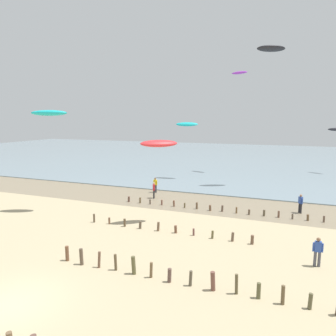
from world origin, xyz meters
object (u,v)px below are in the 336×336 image
object	(u,v)px
kite_aloft_4	(187,124)
kite_aloft_6	(159,143)
person_mid_beach	(154,190)
person_nearest_camera	(300,203)
kite_aloft_2	(271,48)
kite_aloft_7	(336,129)
person_right_flank	(318,251)
kite_aloft_0	(49,113)
person_left_flank	(155,185)
kite_aloft_3	(239,73)

from	to	relation	value
kite_aloft_4	kite_aloft_6	world-z (taller)	kite_aloft_4
person_mid_beach	person_nearest_camera	bearing A→B (deg)	-0.57
person_nearest_camera	kite_aloft_4	bearing A→B (deg)	140.88
kite_aloft_2	kite_aloft_7	size ratio (longest dim) A/B	1.34
person_nearest_camera	person_right_flank	bearing A→B (deg)	-86.60
kite_aloft_6	kite_aloft_7	bearing A→B (deg)	-153.54
kite_aloft_0	kite_aloft_6	size ratio (longest dim) A/B	1.05
person_right_flank	kite_aloft_2	distance (m)	26.56
kite_aloft_4	person_left_flank	bearing A→B (deg)	78.41
kite_aloft_0	kite_aloft_3	world-z (taller)	kite_aloft_3
kite_aloft_4	kite_aloft_6	distance (m)	18.90
kite_aloft_0	kite_aloft_4	size ratio (longest dim) A/B	1.02
person_mid_beach	kite_aloft_0	size ratio (longest dim) A/B	0.55
kite_aloft_7	person_right_flank	bearing A→B (deg)	114.26
kite_aloft_7	person_nearest_camera	bearing A→B (deg)	109.44
kite_aloft_2	kite_aloft_7	bearing A→B (deg)	31.02
person_nearest_camera	person_left_flank	bearing A→B (deg)	170.27
person_nearest_camera	kite_aloft_2	xyz separation A→B (m)	(-3.81, 10.51, 15.40)
kite_aloft_6	kite_aloft_2	bearing A→B (deg)	-147.58
kite_aloft_3	kite_aloft_4	xyz separation A→B (m)	(-5.61, -7.77, -7.48)
person_right_flank	kite_aloft_6	xyz separation A→B (m)	(-11.29, 3.81, 5.46)
person_left_flank	person_nearest_camera	bearing A→B (deg)	-9.73
kite_aloft_2	kite_aloft_4	size ratio (longest dim) A/B	1.11
kite_aloft_4	kite_aloft_2	bearing A→B (deg)	167.13
person_nearest_camera	kite_aloft_0	distance (m)	23.35
person_right_flank	kite_aloft_4	distance (m)	27.67
person_left_flank	kite_aloft_4	size ratio (longest dim) A/B	0.57
person_nearest_camera	kite_aloft_7	size ratio (longest dim) A/B	0.68
person_left_flank	kite_aloft_2	bearing A→B (deg)	35.06
person_mid_beach	person_left_flank	xyz separation A→B (m)	(-0.90, 2.45, 0.00)
person_nearest_camera	kite_aloft_4	distance (m)	19.62
person_nearest_camera	person_right_flank	xyz separation A→B (m)	(0.63, -10.66, 0.00)
person_right_flank	kite_aloft_3	bearing A→B (deg)	107.27
person_left_flank	kite_aloft_7	xyz separation A→B (m)	(20.27, 20.99, 5.79)
person_nearest_camera	kite_aloft_6	bearing A→B (deg)	-147.25
kite_aloft_3	kite_aloft_4	bearing A→B (deg)	75.30
person_nearest_camera	person_right_flank	size ratio (longest dim) A/B	1.00
person_nearest_camera	person_mid_beach	bearing A→B (deg)	179.43
kite_aloft_7	person_mid_beach	bearing A→B (deg)	82.23
kite_aloft_0	kite_aloft_3	bearing A→B (deg)	-135.83
kite_aloft_6	kite_aloft_7	distance (m)	34.30
person_left_flank	person_mid_beach	bearing A→B (deg)	-69.80
person_nearest_camera	kite_aloft_0	world-z (taller)	kite_aloft_0
kite_aloft_4	kite_aloft_6	bearing A→B (deg)	94.54
person_mid_beach	kite_aloft_3	world-z (taller)	kite_aloft_3
kite_aloft_3	kite_aloft_6	distance (m)	27.72
kite_aloft_0	person_left_flank	bearing A→B (deg)	-141.12
person_nearest_camera	kite_aloft_3	size ratio (longest dim) A/B	0.67
kite_aloft_4	kite_aloft_7	size ratio (longest dim) A/B	1.21
person_right_flank	kite_aloft_4	size ratio (longest dim) A/B	0.57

